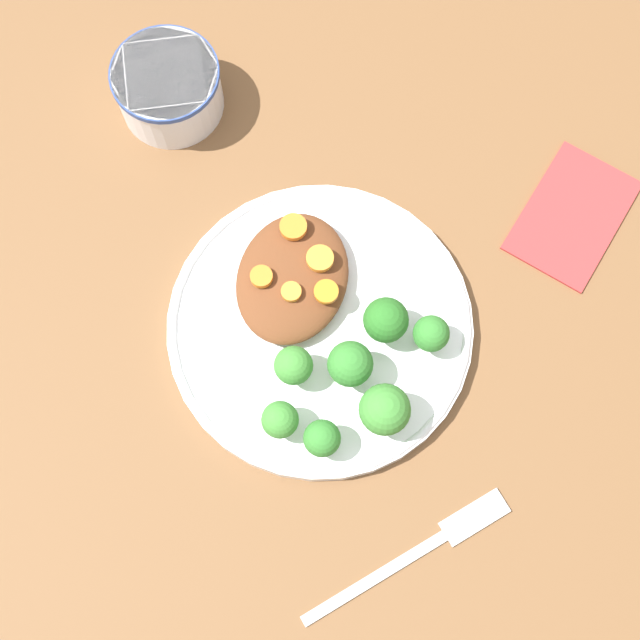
{
  "coord_description": "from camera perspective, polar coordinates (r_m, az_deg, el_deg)",
  "views": [
    {
      "loc": [
        -0.23,
        -0.06,
        0.81
      ],
      "look_at": [
        0.0,
        0.0,
        0.03
      ],
      "focal_mm": 50.0,
      "sensor_mm": 36.0,
      "label": 1
    }
  ],
  "objects": [
    {
      "name": "ground_plane",
      "position": [
        0.85,
        0.0,
        -0.61
      ],
      "size": [
        4.0,
        4.0,
        0.0
      ],
      "primitive_type": "plane",
      "color": "brown"
    },
    {
      "name": "plate",
      "position": [
        0.84,
        0.0,
        -0.41
      ],
      "size": [
        0.29,
        0.29,
        0.02
      ],
      "color": "white",
      "rests_on": "ground_plane"
    },
    {
      "name": "dip_bowl",
      "position": [
        0.93,
        -9.69,
        14.5
      ],
      "size": [
        0.11,
        0.11,
        0.06
      ],
      "color": "silver",
      "rests_on": "ground_plane"
    },
    {
      "name": "stew_mound",
      "position": [
        0.83,
        -1.78,
        2.7
      ],
      "size": [
        0.13,
        0.1,
        0.03
      ],
      "primitive_type": "ellipsoid",
      "color": "brown",
      "rests_on": "plate"
    },
    {
      "name": "broccoli_floret_0",
      "position": [
        0.81,
        7.11,
        -0.91
      ],
      "size": [
        0.03,
        0.03,
        0.05
      ],
      "color": "#7FA85B",
      "rests_on": "plate"
    },
    {
      "name": "broccoli_floret_1",
      "position": [
        0.79,
        -1.7,
        -2.96
      ],
      "size": [
        0.04,
        0.04,
        0.05
      ],
      "color": "#759E51",
      "rests_on": "plate"
    },
    {
      "name": "broccoli_floret_2",
      "position": [
        0.78,
        4.16,
        -5.77
      ],
      "size": [
        0.05,
        0.05,
        0.06
      ],
      "color": "#759E51",
      "rests_on": "plate"
    },
    {
      "name": "broccoli_floret_3",
      "position": [
        0.79,
        1.94,
        -2.87
      ],
      "size": [
        0.04,
        0.04,
        0.06
      ],
      "color": "#7FA85B",
      "rests_on": "plate"
    },
    {
      "name": "broccoli_floret_4",
      "position": [
        0.78,
        0.13,
        -7.61
      ],
      "size": [
        0.03,
        0.03,
        0.04
      ],
      "color": "#7FA85B",
      "rests_on": "plate"
    },
    {
      "name": "broccoli_floret_5",
      "position": [
        0.79,
        -2.57,
        -6.42
      ],
      "size": [
        0.03,
        0.03,
        0.04
      ],
      "color": "#759E51",
      "rests_on": "plate"
    },
    {
      "name": "broccoli_floret_6",
      "position": [
        0.8,
        4.23,
        -0.04
      ],
      "size": [
        0.04,
        0.04,
        0.05
      ],
      "color": "#759E51",
      "rests_on": "plate"
    },
    {
      "name": "carrot_slice_0",
      "position": [
        0.81,
        0.09,
        1.9
      ],
      "size": [
        0.02,
        0.02,
        0.01
      ],
      "primitive_type": "cylinder",
      "color": "orange",
      "rests_on": "stew_mound"
    },
    {
      "name": "carrot_slice_1",
      "position": [
        0.81,
        -1.85,
        1.82
      ],
      "size": [
        0.02,
        0.02,
        0.01
      ],
      "primitive_type": "cylinder",
      "color": "orange",
      "rests_on": "stew_mound"
    },
    {
      "name": "carrot_slice_2",
      "position": [
        0.82,
        -0.0,
        3.95
      ],
      "size": [
        0.03,
        0.03,
        0.01
      ],
      "primitive_type": "cylinder",
      "color": "orange",
      "rests_on": "stew_mound"
    },
    {
      "name": "carrot_slice_3",
      "position": [
        0.81,
        -3.77,
        2.79
      ],
      "size": [
        0.02,
        0.02,
        0.01
      ],
      "primitive_type": "cylinder",
      "color": "orange",
      "rests_on": "stew_mound"
    },
    {
      "name": "carrot_slice_4",
      "position": [
        0.83,
        -1.72,
        5.97
      ],
      "size": [
        0.03,
        0.03,
        0.01
      ],
      "primitive_type": "cylinder",
      "color": "orange",
      "rests_on": "stew_mound"
    },
    {
      "name": "fork",
      "position": [
        0.82,
        6.8,
        -14.22
      ],
      "size": [
        0.16,
        0.16,
        0.01
      ],
      "rotation": [
        0.0,
        0.0,
        5.49
      ],
      "color": "#B3B3B3",
      "rests_on": "ground_plane"
    },
    {
      "name": "napkin",
      "position": [
        0.92,
        15.88,
        6.49
      ],
      "size": [
        0.16,
        0.13,
        0.01
      ],
      "rotation": [
        0.0,
        0.0,
        -0.3
      ],
      "color": "#B73333",
      "rests_on": "ground_plane"
    }
  ]
}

